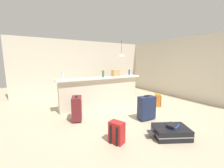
{
  "coord_description": "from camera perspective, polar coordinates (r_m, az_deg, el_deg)",
  "views": [
    {
      "loc": [
        -2.58,
        -3.72,
        1.55
      ],
      "look_at": [
        -0.05,
        0.54,
        0.75
      ],
      "focal_mm": 22.96,
      "sensor_mm": 36.0,
      "label": 1
    }
  ],
  "objects": [
    {
      "name": "suitcase_upright_maroon",
      "position": [
        3.91,
        -13.8,
        -9.31
      ],
      "size": [
        0.38,
        0.5,
        0.67
      ],
      "color": "maroon",
      "rests_on": "ground_plane"
    },
    {
      "name": "partition_half_wall",
      "position": [
        4.9,
        -4.2,
        -3.47
      ],
      "size": [
        2.8,
        0.2,
        0.96
      ],
      "primitive_type": "cube",
      "color": "beige",
      "rests_on": "ground_plane"
    },
    {
      "name": "bottle_green",
      "position": [
        4.76,
        -3.56,
        4.04
      ],
      "size": [
        0.07,
        0.07,
        0.23
      ],
      "primitive_type": "cylinder",
      "color": "#2D6B38",
      "rests_on": "bar_countertop"
    },
    {
      "name": "bottle_blue",
      "position": [
        5.52,
        6.84,
        4.63
      ],
      "size": [
        0.06,
        0.06,
        0.21
      ],
      "primitive_type": "cylinder",
      "color": "#284C89",
      "rests_on": "bar_countertop"
    },
    {
      "name": "grocery_bag",
      "position": [
        5.14,
        1.45,
        4.4
      ],
      "size": [
        0.26,
        0.18,
        0.22
      ],
      "primitive_type": "cube",
      "color": "tan",
      "rests_on": "bar_countertop"
    },
    {
      "name": "ground_plane",
      "position": [
        4.79,
        3.91,
        -10.05
      ],
      "size": [
        13.0,
        13.0,
        0.05
      ],
      "primitive_type": "cube",
      "color": "#BCAD8E"
    },
    {
      "name": "suitcase_upright_navy",
      "position": [
        3.95,
        13.59,
        -9.11
      ],
      "size": [
        0.46,
        0.28,
        0.67
      ],
      "color": "#1E284C",
      "rests_on": "ground_plane"
    },
    {
      "name": "dining_chair_near_partition",
      "position": [
        6.41,
        5.65,
        -0.15
      ],
      "size": [
        0.41,
        0.41,
        0.93
      ],
      "color": "#9E754C",
      "rests_on": "ground_plane"
    },
    {
      "name": "wall_right",
      "position": [
        6.92,
        23.91,
        5.91
      ],
      "size": [
        0.1,
        6.0,
        2.5
      ],
      "primitive_type": "cube",
      "color": "beige",
      "rests_on": "ground_plane"
    },
    {
      "name": "pendant_lamp",
      "position": [
        6.98,
        3.75,
        11.46
      ],
      "size": [
        0.34,
        0.34,
        0.79
      ],
      "color": "black"
    },
    {
      "name": "backpack_red",
      "position": [
        2.88,
        1.99,
        -18.76
      ],
      "size": [
        0.31,
        0.33,
        0.42
      ],
      "color": "red",
      "rests_on": "ground_plane"
    },
    {
      "name": "suitcase_flat_black",
      "position": [
        3.32,
        22.38,
        -17.27
      ],
      "size": [
        0.89,
        0.75,
        0.22
      ],
      "color": "black",
      "rests_on": "ground_plane"
    },
    {
      "name": "backpack_orange",
      "position": [
        5.24,
        17.57,
        -6.19
      ],
      "size": [
        0.34,
        0.34,
        0.42
      ],
      "color": "orange",
      "rests_on": "ground_plane"
    },
    {
      "name": "bar_countertop",
      "position": [
        4.81,
        -4.27,
        2.43
      ],
      "size": [
        2.96,
        0.4,
        0.05
      ],
      "primitive_type": "cube",
      "color": "white",
      "rests_on": "partition_half_wall"
    },
    {
      "name": "wall_back",
      "position": [
        7.25,
        -9.88,
        6.67
      ],
      "size": [
        6.6,
        0.1,
        2.5
      ],
      "primitive_type": "cube",
      "color": "beige",
      "rests_on": "ground_plane"
    },
    {
      "name": "bottle_clear",
      "position": [
        4.41,
        -19.04,
        3.11
      ],
      "size": [
        0.07,
        0.07,
        0.22
      ],
      "primitive_type": "cylinder",
      "color": "silver",
      "rests_on": "bar_countertop"
    },
    {
      "name": "dining_table",
      "position": [
        6.9,
        3.41,
        1.63
      ],
      "size": [
        1.1,
        0.8,
        0.74
      ],
      "color": "#4C331E",
      "rests_on": "ground_plane"
    },
    {
      "name": "book_stack",
      "position": [
        3.27,
        23.05,
        -14.96
      ],
      "size": [
        0.3,
        0.22,
        0.07
      ],
      "color": "#334C99",
      "rests_on": "suitcase_flat_black"
    },
    {
      "name": "dining_chair_far_side",
      "position": [
        7.4,
        0.94,
        1.14
      ],
      "size": [
        0.43,
        0.43,
        0.93
      ],
      "color": "#9E754C",
      "rests_on": "ground_plane"
    }
  ]
}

